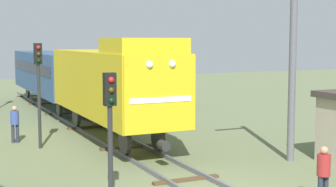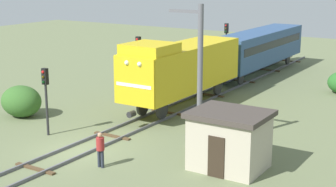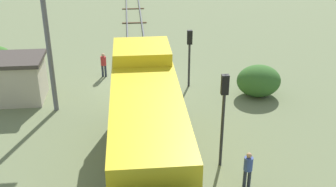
{
  "view_description": "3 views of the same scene",
  "coord_description": "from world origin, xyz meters",
  "views": [
    {
      "loc": [
        -7.59,
        -12.08,
        4.68
      ],
      "look_at": [
        0.37,
        5.12,
        2.71
      ],
      "focal_mm": 55.0,
      "sensor_mm": 36.0,
      "label": 1
    },
    {
      "loc": [
        17.17,
        -18.41,
        9.01
      ],
      "look_at": [
        0.3,
        8.18,
        1.42
      ],
      "focal_mm": 55.0,
      "sensor_mm": 36.0,
      "label": 2
    },
    {
      "loc": [
        0.59,
        26.24,
        11.4
      ],
      "look_at": [
        -1.41,
        5.56,
        1.6
      ],
      "focal_mm": 45.0,
      "sensor_mm": 36.0,
      "label": 3
    }
  ],
  "objects": [
    {
      "name": "bush_mid",
      "position": [
        -7.31,
        2.99,
        0.99
      ],
      "size": [
        2.73,
        2.24,
        1.99
      ],
      "primitive_type": "ellipsoid",
      "color": "#325F26",
      "rests_on": "ground"
    },
    {
      "name": "worker_near_track",
      "position": [
        2.4,
        -1.0,
        1.0
      ],
      "size": [
        0.38,
        0.38,
        1.7
      ],
      "rotation": [
        0.0,
        0.0,
        3.66
      ],
      "color": "#262B38",
      "rests_on": "ground"
    },
    {
      "name": "traffic_signal_mid",
      "position": [
        -3.4,
        10.18,
        3.15
      ],
      "size": [
        0.32,
        0.34,
        4.55
      ],
      "color": "#262628",
      "rests_on": "ground"
    },
    {
      "name": "traffic_signal_near",
      "position": [
        -3.2,
        1.16,
        2.66
      ],
      "size": [
        0.32,
        0.34,
        3.8
      ],
      "color": "#262628",
      "rests_on": "ground"
    },
    {
      "name": "railway_track",
      "position": [
        0.0,
        -0.0,
        0.07
      ],
      "size": [
        2.4,
        68.64,
        0.16
      ],
      "color": "#595960",
      "rests_on": "ground"
    },
    {
      "name": "relay_hut",
      "position": [
        7.5,
        2.12,
        1.39
      ],
      "size": [
        3.5,
        2.9,
        2.74
      ],
      "color": "#B2A893",
      "rests_on": "ground"
    },
    {
      "name": "worker_by_signal",
      "position": [
        -4.2,
        11.88,
        1.0
      ],
      "size": [
        0.38,
        0.38,
        1.7
      ],
      "rotation": [
        0.0,
        0.0,
        5.08
      ],
      "color": "#262B38",
      "rests_on": "ground"
    },
    {
      "name": "locomotive",
      "position": [
        0.0,
        10.3,
        2.77
      ],
      "size": [
        2.9,
        11.6,
        4.6
      ],
      "color": "gold",
      "rests_on": "railway_track"
    },
    {
      "name": "catenary_mast",
      "position": [
        4.93,
        3.76,
        3.95
      ],
      "size": [
        1.94,
        0.28,
        7.41
      ],
      "color": "#595960",
      "rests_on": "ground"
    },
    {
      "name": "ground_plane",
      "position": [
        0.0,
        0.0,
        0.0
      ],
      "size": [
        102.96,
        102.96,
        0.0
      ],
      "primitive_type": "plane",
      "color": "#66704C"
    }
  ]
}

